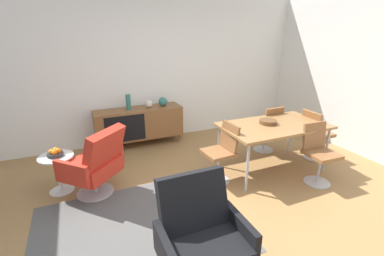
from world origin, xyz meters
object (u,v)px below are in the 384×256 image
fruit_bowl (55,153)px  vase_cobalt (128,102)px  dining_chair_near_window (222,151)px  wooden_bowl_on_table (268,122)px  side_table_round (58,169)px  vase_ceramic_small (149,104)px  dining_chair_front_right (319,151)px  vase_sculptural_dark (163,102)px  dining_chair_back_right (268,127)px  lounge_chair_red (95,163)px  dining_chair_far_end (315,133)px  armchair_black_shell (201,236)px  dining_table (274,127)px  sideboard (139,123)px

fruit_bowl → vase_cobalt: bearing=43.7°
dining_chair_near_window → wooden_bowl_on_table: bearing=4.6°
side_table_round → dining_chair_near_window: bearing=-16.3°
vase_cobalt → vase_ceramic_small: (0.37, 0.00, -0.07)m
dining_chair_front_right → vase_sculptural_dark: bearing=123.6°
dining_chair_near_window → side_table_round: bearing=163.7°
dining_chair_back_right → vase_sculptural_dark: bearing=141.9°
vase_sculptural_dark → lounge_chair_red: 2.01m
side_table_round → dining_chair_back_right: bearing=-1.2°
dining_chair_near_window → dining_chair_far_end: same height
vase_cobalt → fruit_bowl: size_ratio=1.40×
wooden_bowl_on_table → dining_chair_back_right: dining_chair_back_right is taller
fruit_bowl → side_table_round: bearing=104.4°
lounge_chair_red → fruit_bowl: 0.56m
vase_sculptural_dark → lounge_chair_red: bearing=-133.9°
dining_chair_front_right → side_table_round: dining_chair_front_right is taller
vase_sculptural_dark → armchair_black_shell: size_ratio=0.18×
dining_table → wooden_bowl_on_table: 0.12m
side_table_round → dining_chair_far_end: bearing=-9.1°
dining_table → dining_chair_near_window: 0.92m
sideboard → dining_chair_back_right: dining_chair_back_right is taller
sideboard → dining_chair_far_end: dining_chair_far_end is taller
vase_sculptural_dark → wooden_bowl_on_table: (1.13, -1.70, -0.04)m
vase_cobalt → fruit_bowl: (-1.19, -1.14, -0.30)m
vase_sculptural_dark → vase_ceramic_small: size_ratio=1.19×
sideboard → fruit_bowl: size_ratio=8.00×
dining_table → wooden_bowl_on_table: size_ratio=6.15×
dining_table → lounge_chair_red: size_ratio=1.69×
vase_ceramic_small → dining_table: (1.47, -1.77, -0.09)m
vase_ceramic_small → dining_chair_near_window: 1.88m
vase_sculptural_dark → dining_chair_far_end: size_ratio=0.20×
vase_sculptural_dark → side_table_round: vase_sculptural_dark is taller
vase_sculptural_dark → fruit_bowl: vase_sculptural_dark is taller
lounge_chair_red → dining_chair_far_end: bearing=-5.6°
side_table_round → fruit_bowl: 0.24m
dining_chair_near_window → sideboard: bearing=113.9°
vase_cobalt → lounge_chair_red: size_ratio=0.30×
vase_cobalt → dining_chair_front_right: bearing=-46.7°
dining_chair_front_right → lounge_chair_red: lounge_chair_red is taller
vase_sculptural_dark → dining_chair_front_right: size_ratio=0.20×
dining_chair_front_right → fruit_bowl: 3.59m
side_table_round → sideboard: bearing=39.8°
vase_sculptural_dark → dining_chair_near_window: 1.82m
dining_table → fruit_bowl: 3.10m
vase_ceramic_small → armchair_black_shell: size_ratio=0.15×
dining_chair_far_end → fruit_bowl: 3.97m
lounge_chair_red → fruit_bowl: size_ratio=4.73×
dining_chair_far_end → armchair_black_shell: bearing=-153.2°
sideboard → dining_chair_far_end: 3.11m
dining_table → dining_chair_front_right: dining_chair_front_right is taller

